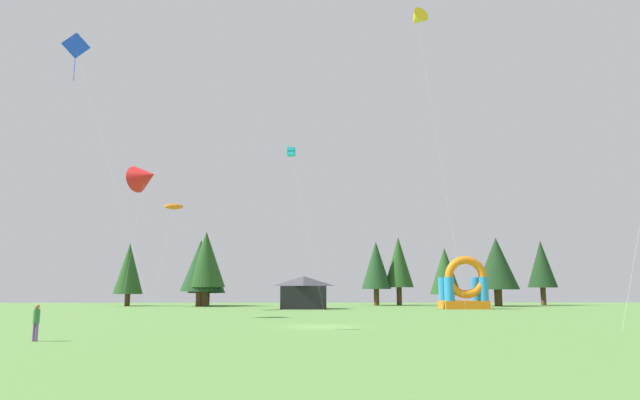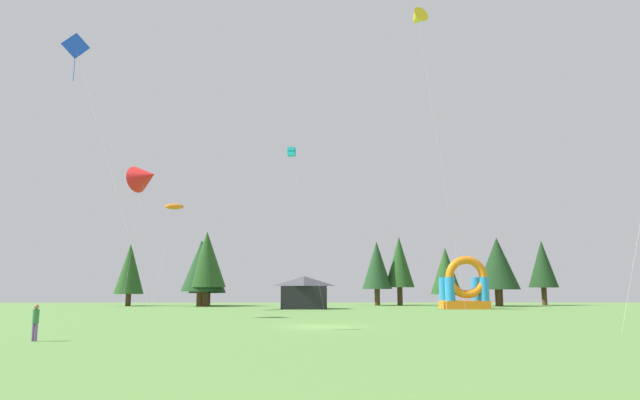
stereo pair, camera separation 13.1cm
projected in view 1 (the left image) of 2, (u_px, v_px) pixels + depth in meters
ground_plane at (322, 327)px, 37.56m from camera, size 120.00×120.00×0.00m
kite_blue_diamond at (76, 49)px, 35.83m from camera, size 7.40×3.25×18.34m
kite_cyan_box at (291, 152)px, 68.59m from camera, size 4.47×1.27×19.48m
kite_yellow_delta at (417, 19)px, 49.70m from camera, size 4.86×2.76×26.96m
kite_orange_parafoil at (174, 207)px, 65.78m from camera, size 2.57×5.18×12.67m
kite_red_delta at (145, 177)px, 49.31m from camera, size 3.29×3.49×13.52m
person_far_side at (36, 319)px, 27.54m from camera, size 0.38×0.38×1.78m
inflatable_blue_arch at (464, 290)px, 68.80m from camera, size 5.34×4.36×6.38m
festival_tent at (304, 292)px, 68.92m from camera, size 5.51×4.05×3.97m
tree_row_0 at (129, 269)px, 80.14m from camera, size 4.10×4.10×8.88m
tree_row_1 at (200, 266)px, 78.67m from camera, size 5.37×5.37×9.20m
tree_row_2 at (207, 269)px, 81.46m from camera, size 5.38×5.38×8.70m
tree_row_3 at (206, 260)px, 78.81m from camera, size 5.55×5.55×10.39m
tree_row_4 at (376, 265)px, 82.41m from camera, size 4.33×4.33×9.31m
tree_row_5 at (399, 262)px, 83.43m from camera, size 4.31×4.31×10.07m
tree_row_6 at (445, 271)px, 78.72m from camera, size 4.28×4.28×8.17m
tree_row_7 at (497, 264)px, 79.48m from camera, size 5.94×5.94×9.61m
tree_row_8 at (541, 264)px, 83.17m from camera, size 4.22×4.22×9.50m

